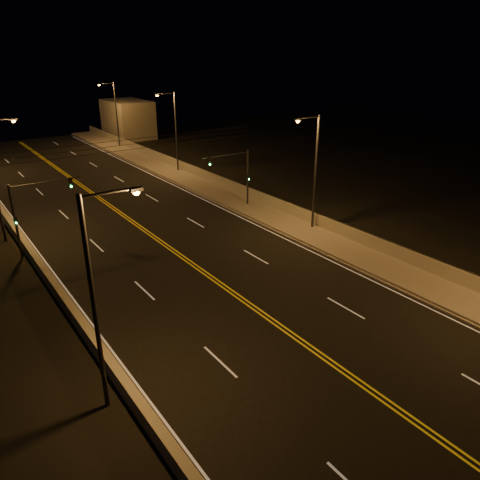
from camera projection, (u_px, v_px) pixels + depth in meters
ground at (468, 460)px, 17.84m from camera, size 160.00×160.00×0.00m
road at (201, 270)px, 32.93m from camera, size 18.00×120.00×0.02m
sidewalk at (313, 235)px, 38.62m from camera, size 3.60×120.00×0.30m
curb at (296, 241)px, 37.65m from camera, size 0.14×120.00×0.15m
parapet_wall at (328, 224)px, 39.25m from camera, size 0.30×120.00×1.00m
jersey_barrier at (66, 303)px, 27.85m from camera, size 0.45×120.00×0.85m
distant_building_right at (128, 119)px, 79.75m from camera, size 6.00×10.00×6.13m
parapet_rail at (328, 218)px, 39.04m from camera, size 0.06×120.00×0.06m
lane_markings at (201, 270)px, 32.88m from camera, size 17.32×116.00×0.00m
streetlight_1 at (314, 167)px, 37.83m from camera, size 2.55×0.28×9.69m
streetlight_2 at (174, 127)px, 56.07m from camera, size 2.55×0.28×9.69m
streetlight_3 at (115, 111)px, 70.55m from camera, size 2.55×0.28×9.69m
streetlight_4 at (99, 292)px, 18.58m from camera, size 2.55×0.28×9.69m
traffic_signal_right at (239, 172)px, 44.02m from camera, size 5.11×0.31×5.60m
traffic_signal_left at (29, 209)px, 34.10m from camera, size 5.11×0.31×5.60m
overhead_wires at (137, 144)px, 37.27m from camera, size 22.00×0.03×0.83m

